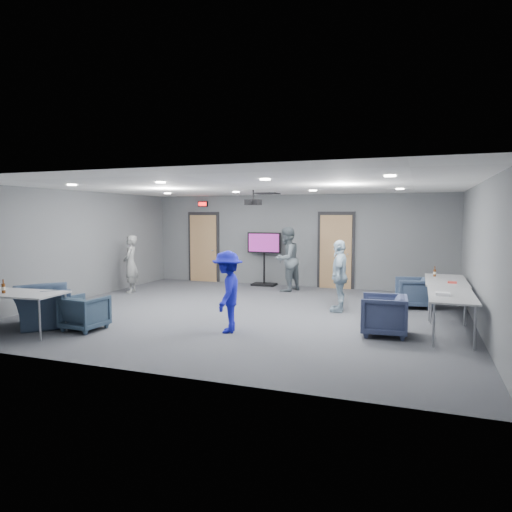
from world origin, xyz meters
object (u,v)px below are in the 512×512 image
(chair_front_b, at_px, (42,306))
(bottle_front, at_px, (3,288))
(person_b, at_px, (287,259))
(chair_front_a, at_px, (85,313))
(chair_right_a, at_px, (413,293))
(table_right_b, at_px, (451,297))
(table_right_a, at_px, (446,282))
(table_front_left, at_px, (10,294))
(projector, at_px, (253,202))
(person_a, at_px, (131,264))
(person_d, at_px, (228,292))
(bottle_right, at_px, (435,273))
(person_c, at_px, (339,276))
(tv_stand, at_px, (264,255))
(chair_right_b, at_px, (384,315))

(chair_front_b, bearing_deg, bottle_front, 125.25)
(person_b, bearing_deg, bottle_front, -8.60)
(chair_front_a, distance_m, bottle_front, 1.43)
(chair_right_a, bearing_deg, table_right_b, 5.46)
(chair_front_b, distance_m, table_right_a, 8.19)
(table_front_left, height_order, projector, projector)
(person_a, xyz_separation_m, person_d, (4.14, -2.98, -0.05))
(person_a, relative_size, bottle_front, 6.36)
(projector, bearing_deg, chair_front_a, -116.80)
(person_b, distance_m, table_front_left, 6.90)
(chair_front_a, distance_m, projector, 4.53)
(chair_right_a, bearing_deg, bottle_right, 79.45)
(person_c, xyz_separation_m, bottle_front, (-5.23, -3.92, 0.04))
(bottle_front, relative_size, tv_stand, 0.15)
(chair_right_b, bearing_deg, table_right_b, 105.07)
(person_d, relative_size, bottle_front, 5.95)
(chair_right_a, xyz_separation_m, projector, (-3.63, -0.70, 2.06))
(bottle_front, xyz_separation_m, projector, (3.12, 4.22, 1.58))
(table_right_a, bearing_deg, chair_front_a, 120.72)
(person_a, xyz_separation_m, table_front_left, (0.51, -4.33, -0.09))
(person_b, relative_size, chair_front_b, 1.58)
(chair_right_b, xyz_separation_m, chair_front_a, (-5.18, -1.46, -0.04))
(person_b, relative_size, tv_stand, 1.12)
(bottle_right, bearing_deg, table_front_left, -146.30)
(person_b, relative_size, chair_right_a, 2.37)
(chair_front_b, relative_size, table_right_b, 0.62)
(table_front_left, distance_m, tv_stand, 7.20)
(tv_stand, bearing_deg, chair_right_a, -24.66)
(chair_front_b, height_order, table_right_b, same)
(person_a, bearing_deg, table_right_a, 69.29)
(chair_front_a, distance_m, table_right_b, 6.55)
(table_right_b, distance_m, projector, 4.90)
(bottle_right, bearing_deg, chair_right_a, 179.35)
(bottle_front, distance_m, projector, 5.48)
(person_c, bearing_deg, chair_front_a, -56.22)
(person_a, relative_size, person_b, 0.88)
(person_b, bearing_deg, bottle_right, 92.74)
(person_c, distance_m, chair_right_b, 2.08)
(person_a, relative_size, chair_front_a, 2.25)
(table_right_a, xyz_separation_m, table_front_left, (-7.39, -4.33, -0.00))
(person_d, xyz_separation_m, chair_front_a, (-2.52, -0.74, -0.41))
(chair_front_a, xyz_separation_m, bottle_right, (6.07, 4.19, 0.50))
(chair_front_b, height_order, projector, projector)
(chair_right_b, height_order, table_right_a, table_right_a)
(chair_front_b, bearing_deg, person_b, -77.41)
(bottle_right, bearing_deg, chair_right_b, -108.08)
(person_b, xyz_separation_m, tv_stand, (-0.91, 0.75, 0.01))
(person_d, height_order, chair_right_b, person_d)
(table_right_a, bearing_deg, person_b, 67.28)
(person_a, bearing_deg, chair_front_b, -11.30)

